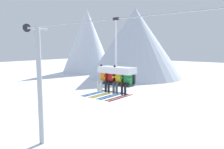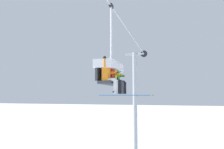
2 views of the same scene
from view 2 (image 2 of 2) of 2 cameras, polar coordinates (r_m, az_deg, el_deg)
The scene contains 7 objects.
lift_tower_far at distance 18.42m, azimuth 6.08°, elevation -6.79°, with size 0.36×1.88×8.73m.
lift_cable at distance 10.09m, azimuth 1.90°, elevation 14.60°, with size 19.88×0.05×0.05m.
chairlift_chair at distance 8.26m, azimuth -0.72°, elevation 1.37°, with size 1.84×0.74×3.42m.
skier_orange at distance 7.48m, azimuth -0.66°, elevation -0.27°, with size 0.48×1.70×1.34m.
skier_red at distance 7.95m, azimuth 0.29°, elevation -0.57°, with size 0.48×1.70×1.34m.
skier_yellow at distance 8.40m, azimuth 1.17°, elevation -0.96°, with size 0.46×1.70×1.23m.
skier_green at distance 8.85m, azimuth 1.92°, elevation -1.18°, with size 0.46×1.70×1.23m.
Camera 2 is at (-7.49, -3.00, 5.01)m, focal length 35.00 mm.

